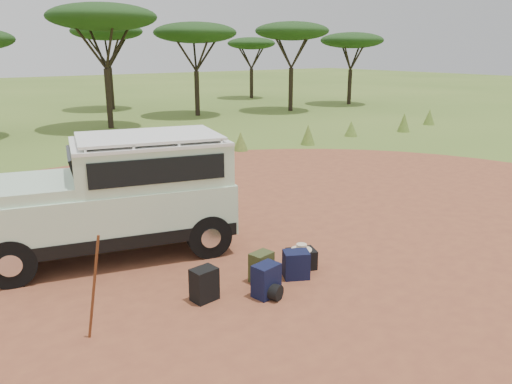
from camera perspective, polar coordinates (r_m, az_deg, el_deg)
ground at (r=9.29m, az=-0.53°, el=-8.60°), size 140.00×140.00×0.00m
dirt_clearing at (r=9.29m, az=-0.53°, el=-8.58°), size 23.00×23.00×0.01m
grass_fringe at (r=16.70m, az=-17.83°, el=3.29°), size 36.60×1.60×0.90m
acacia_treeline at (r=27.29m, az=-25.27°, el=16.72°), size 46.70×13.20×6.26m
safari_vehicle at (r=9.92m, az=-15.57°, el=-0.72°), size 5.03×3.00×2.31m
walking_staff at (r=7.19m, az=-18.05°, el=-10.39°), size 0.25×0.24×1.54m
backpack_black at (r=8.10m, az=-5.93°, el=-10.47°), size 0.43×0.34×0.55m
backpack_navy at (r=8.18m, az=1.17°, el=-10.06°), size 0.47×0.37×0.55m
backpack_olive at (r=8.67m, az=0.62°, el=-8.58°), size 0.43×0.34×0.53m
duffel_navy at (r=8.83m, az=4.60°, el=-8.28°), size 0.54×0.49×0.49m
hard_case at (r=9.22m, az=5.19°, el=-7.64°), size 0.60×0.52×0.36m
stuff_sack at (r=8.15m, az=1.91°, el=-11.31°), size 0.35×0.35×0.27m
safari_hat at (r=9.13m, az=5.22°, el=-6.37°), size 0.38×0.38×0.11m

